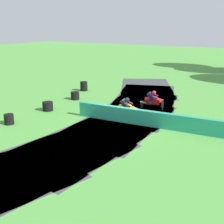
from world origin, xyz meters
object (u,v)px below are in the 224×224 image
at_px(motorcycle_lead_orange, 127,108).
at_px(motorcycle_chase_red, 153,100).
at_px(tire_stack_far, 75,96).
at_px(tire_stack_extra_a, 84,86).
at_px(tire_stack_mid_b, 48,106).
at_px(tire_stack_mid_a, 9,119).

bearing_deg(motorcycle_lead_orange, motorcycle_chase_red, 77.25).
distance_m(motorcycle_lead_orange, tire_stack_far, 6.10).
bearing_deg(tire_stack_extra_a, tire_stack_far, -67.09).
height_order(motorcycle_chase_red, tire_stack_mid_b, motorcycle_chase_red).
xyz_separation_m(tire_stack_mid_b, tire_stack_far, (-0.25, 3.37, -0.00)).
distance_m(tire_stack_mid_a, tire_stack_extra_a, 9.60).
bearing_deg(tire_stack_mid_b, motorcycle_lead_orange, 12.28).
distance_m(tire_stack_mid_b, tire_stack_extra_a, 6.40).
bearing_deg(tire_stack_extra_a, tire_stack_mid_b, -76.79).
bearing_deg(motorcycle_lead_orange, tire_stack_far, 158.94).
xyz_separation_m(motorcycle_chase_red, tire_stack_mid_a, (-6.07, -7.11, -0.34)).
bearing_deg(motorcycle_chase_red, motorcycle_lead_orange, -102.75).
bearing_deg(tire_stack_far, motorcycle_lead_orange, -21.06).
height_order(tire_stack_mid_a, tire_stack_far, same).
xyz_separation_m(motorcycle_chase_red, tire_stack_extra_a, (-7.49, 2.38, -0.24)).
height_order(motorcycle_lead_orange, tire_stack_mid_a, motorcycle_lead_orange).
height_order(motorcycle_chase_red, tire_stack_far, motorcycle_chase_red).
xyz_separation_m(motorcycle_lead_orange, motorcycle_chase_red, (0.60, 2.67, -0.01)).
xyz_separation_m(tire_stack_far, tire_stack_extra_a, (-1.21, 2.86, 0.10)).
relative_size(motorcycle_lead_orange, motorcycle_chase_red, 0.98).
relative_size(motorcycle_chase_red, tire_stack_mid_a, 2.86).
distance_m(motorcycle_chase_red, tire_stack_mid_a, 9.36).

